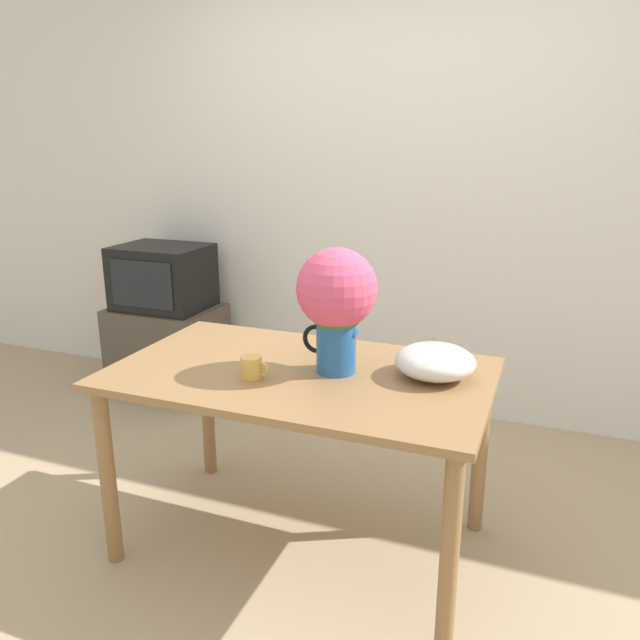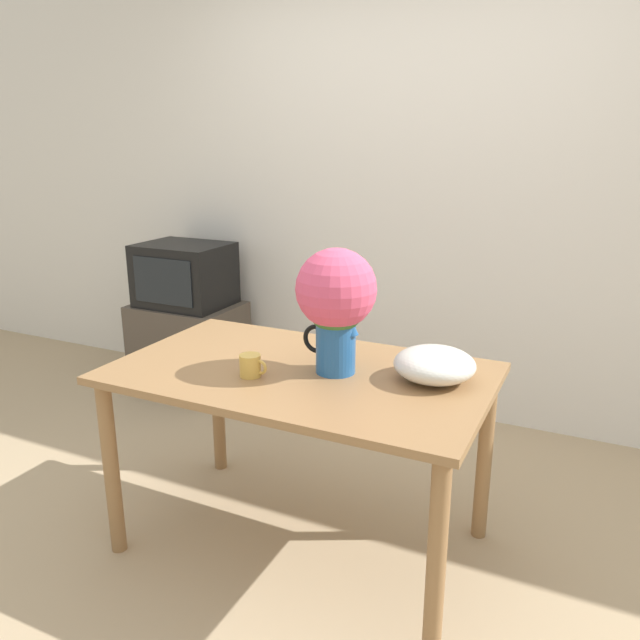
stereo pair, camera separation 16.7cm
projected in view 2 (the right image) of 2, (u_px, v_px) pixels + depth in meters
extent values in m
plane|color=tan|center=(284.00, 556.00, 2.47)|extent=(12.00, 12.00, 0.00)
cube|color=silver|center=(419.00, 191.00, 3.50)|extent=(8.00, 0.05, 2.60)
cube|color=olive|center=(300.00, 373.00, 2.35)|extent=(1.41, 0.84, 0.03)
cylinder|color=olive|center=(111.00, 469.00, 2.41)|extent=(0.06, 0.06, 0.72)
cylinder|color=olive|center=(436.00, 563.00, 1.88)|extent=(0.06, 0.06, 0.72)
cylinder|color=olive|center=(218.00, 400.00, 3.04)|extent=(0.06, 0.06, 0.72)
cylinder|color=olive|center=(485.00, 457.00, 2.50)|extent=(0.06, 0.06, 0.72)
cylinder|color=#235B9E|center=(336.00, 345.00, 2.29)|extent=(0.15, 0.15, 0.22)
cone|color=#235B9E|center=(352.00, 327.00, 2.25)|extent=(0.05, 0.05, 0.05)
torus|color=black|center=(317.00, 339.00, 2.32)|extent=(0.11, 0.02, 0.11)
sphere|color=#3D7033|center=(336.00, 303.00, 2.25)|extent=(0.22, 0.22, 0.22)
sphere|color=#DB4C70|center=(336.00, 289.00, 2.23)|extent=(0.30, 0.30, 0.30)
cylinder|color=gold|center=(250.00, 365.00, 2.27)|extent=(0.08, 0.08, 0.08)
torus|color=gold|center=(260.00, 367.00, 2.26)|extent=(0.06, 0.01, 0.06)
ellipsoid|color=silver|center=(434.00, 364.00, 2.23)|extent=(0.29, 0.29, 0.12)
cube|color=#4C4238|center=(189.00, 347.00, 4.05)|extent=(0.66, 0.48, 0.57)
cube|color=black|center=(185.00, 275.00, 3.91)|extent=(0.54, 0.42, 0.39)
cube|color=black|center=(162.00, 281.00, 3.73)|extent=(0.42, 0.01, 0.28)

